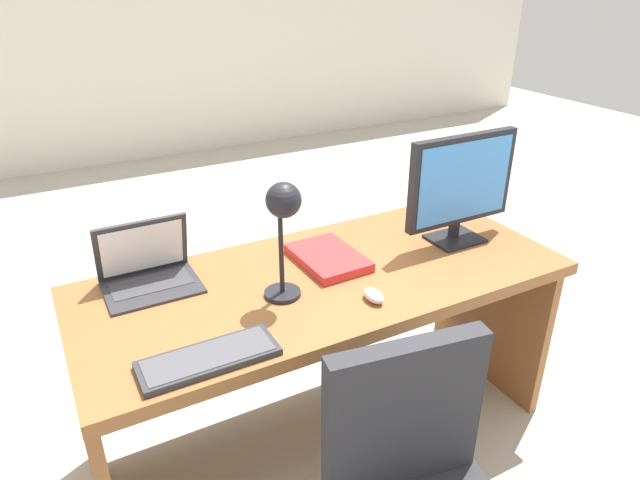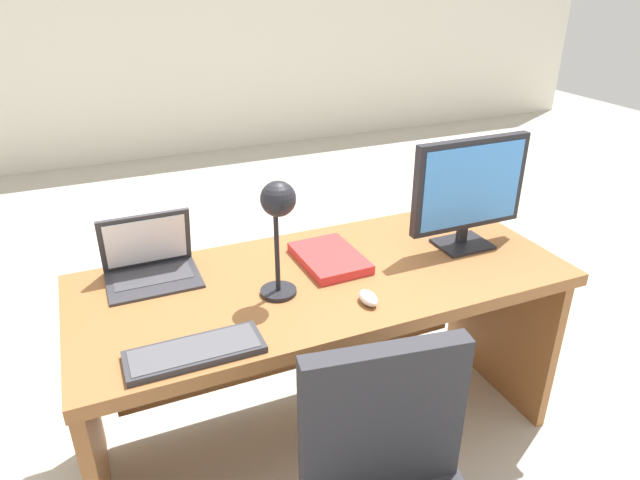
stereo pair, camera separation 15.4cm
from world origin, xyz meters
TOP-DOWN VIEW (x-y plane):
  - ground at (0.00, 1.50)m, footprint 12.00×12.00m
  - back_wall at (0.00, 4.04)m, footprint 10.00×0.10m
  - desk at (0.00, 0.04)m, footprint 1.71×0.73m
  - monitor at (0.58, -0.00)m, footprint 0.47×0.16m
  - laptop at (-0.55, 0.24)m, footprint 0.31×0.24m
  - keyboard at (-0.51, -0.27)m, footprint 0.38×0.14m
  - mouse at (0.06, -0.22)m, footprint 0.05×0.09m
  - desk_lamp at (-0.19, -0.08)m, footprint 0.12×0.14m
  - book at (0.06, 0.08)m, footprint 0.22×0.31m

SIDE VIEW (x-z plane):
  - ground at x=0.00m, z-range 0.00..0.00m
  - desk at x=0.00m, z-range 0.17..0.92m
  - keyboard at x=-0.51m, z-range 0.74..0.76m
  - book at x=0.06m, z-range 0.74..0.77m
  - mouse at x=0.06m, z-range 0.74..0.78m
  - laptop at x=-0.55m, z-range 0.70..0.92m
  - monitor at x=0.58m, z-range 0.76..1.19m
  - desk_lamp at x=-0.19m, z-range 0.83..1.24m
  - back_wall at x=0.00m, z-range 0.00..2.80m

